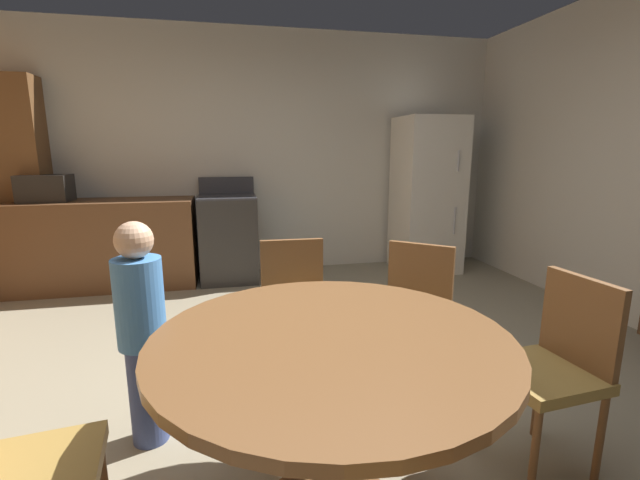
{
  "coord_description": "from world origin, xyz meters",
  "views": [
    {
      "loc": [
        -0.39,
        -2.04,
        1.4
      ],
      "look_at": [
        0.18,
        0.65,
        0.82
      ],
      "focal_mm": 24.26,
      "sensor_mm": 36.0,
      "label": 1
    }
  ],
  "objects": [
    {
      "name": "kitchen_counter",
      "position": [
        -1.68,
        2.64,
        0.45
      ],
      "size": [
        1.85,
        0.6,
        0.9
      ],
      "primitive_type": "cube",
      "color": "brown",
      "rests_on": "ground"
    },
    {
      "name": "microwave",
      "position": [
        -2.12,
        2.64,
        1.03
      ],
      "size": [
        0.44,
        0.32,
        0.26
      ],
      "primitive_type": "cube",
      "color": "black",
      "rests_on": "kitchen_counter"
    },
    {
      "name": "refrigerator",
      "position": [
        1.86,
        2.59,
        0.88
      ],
      "size": [
        0.68,
        0.68,
        1.76
      ],
      "color": "silver",
      "rests_on": "ground"
    },
    {
      "name": "chair_north",
      "position": [
        -0.03,
        0.37,
        0.5
      ],
      "size": [
        0.41,
        0.41,
        0.87
      ],
      "rotation": [
        0.0,
        0.0,
        4.69
      ],
      "color": "brown",
      "rests_on": "ground"
    },
    {
      "name": "person_child",
      "position": [
        -0.81,
        -0.02,
        0.58
      ],
      "size": [
        0.31,
        0.31,
        1.09
      ],
      "rotation": [
        0.0,
        0.0,
        5.58
      ],
      "color": "#3D4C84",
      "rests_on": "ground"
    },
    {
      "name": "pantry_column",
      "position": [
        -2.38,
        2.82,
        1.05
      ],
      "size": [
        0.44,
        0.36,
        2.1
      ],
      "primitive_type": "cube",
      "color": "brown",
      "rests_on": "ground"
    },
    {
      "name": "chair_east",
      "position": [
        0.97,
        -0.57,
        0.5
      ],
      "size": [
        0.44,
        0.44,
        0.87
      ],
      "rotation": [
        0.0,
        0.0,
        3.23
      ],
      "color": "brown",
      "rests_on": "ground"
    },
    {
      "name": "chair_northeast",
      "position": [
        0.61,
        0.12,
        0.5
      ],
      "size": [
        0.56,
        0.56,
        0.87
      ],
      "rotation": [
        0.0,
        0.0,
        4.0
      ],
      "color": "brown",
      "rests_on": "ground"
    },
    {
      "name": "dining_table",
      "position": [
        -0.06,
        -0.66,
        0.61
      ],
      "size": [
        1.28,
        1.28,
        0.76
      ],
      "color": "brown",
      "rests_on": "ground"
    },
    {
      "name": "ground_plane",
      "position": [
        0.0,
        0.0,
        0.0
      ],
      "size": [
        14.0,
        14.0,
        0.0
      ],
      "primitive_type": "plane",
      "color": "gray"
    },
    {
      "name": "wall_back",
      "position": [
        0.0,
        3.04,
        1.35
      ],
      "size": [
        5.8,
        0.12,
        2.7
      ],
      "primitive_type": "cube",
      "color": "beige",
      "rests_on": "ground"
    },
    {
      "name": "oven_range",
      "position": [
        -0.4,
        2.64,
        0.47
      ],
      "size": [
        0.6,
        0.6,
        1.1
      ],
      "color": "#2D2B28",
      "rests_on": "ground"
    }
  ]
}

